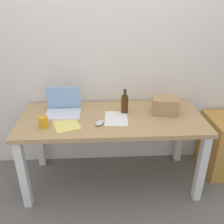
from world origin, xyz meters
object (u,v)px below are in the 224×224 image
object	(u,v)px
desk	(112,126)
beer_bottle	(125,104)
coffee_mug	(44,122)
cardboard_box	(165,105)
laptop_left	(63,108)
filing_cabinet	(224,145)
computer_mouse	(100,123)

from	to	relation	value
desk	beer_bottle	size ratio (longest dim) A/B	7.24
desk	coffee_mug	bearing A→B (deg)	-164.98
beer_bottle	cardboard_box	xyz separation A→B (m)	(0.39, -0.03, -0.02)
laptop_left	beer_bottle	bearing A→B (deg)	-1.29
beer_bottle	coffee_mug	world-z (taller)	beer_bottle
desk	coffee_mug	world-z (taller)	coffee_mug
desk	beer_bottle	bearing A→B (deg)	34.96
cardboard_box	filing_cabinet	bearing A→B (deg)	4.27
laptop_left	computer_mouse	bearing A→B (deg)	-35.27
desk	filing_cabinet	distance (m)	1.27
beer_bottle	coffee_mug	xyz separation A→B (m)	(-0.72, -0.25, -0.05)
beer_bottle	computer_mouse	size ratio (longest dim) A/B	2.37
desk	filing_cabinet	size ratio (longest dim) A/B	2.71
laptop_left	cardboard_box	xyz separation A→B (m)	(0.98, -0.04, 0.03)
computer_mouse	coffee_mug	world-z (taller)	coffee_mug
laptop_left	computer_mouse	world-z (taller)	laptop_left
beer_bottle	cardboard_box	distance (m)	0.39
cardboard_box	filing_cabinet	distance (m)	0.88
coffee_mug	cardboard_box	bearing A→B (deg)	11.29
desk	computer_mouse	distance (m)	0.22
beer_bottle	filing_cabinet	distance (m)	1.22
desk	computer_mouse	bearing A→B (deg)	-128.47
beer_bottle	cardboard_box	size ratio (longest dim) A/B	0.99
desk	computer_mouse	size ratio (longest dim) A/B	17.13
coffee_mug	beer_bottle	bearing A→B (deg)	18.96
desk	cardboard_box	world-z (taller)	cardboard_box
computer_mouse	laptop_left	bearing A→B (deg)	176.52
desk	filing_cabinet	bearing A→B (deg)	5.36
cardboard_box	coffee_mug	bearing A→B (deg)	-168.71
desk	cardboard_box	bearing A→B (deg)	6.85
coffee_mug	filing_cabinet	world-z (taller)	coffee_mug
computer_mouse	filing_cabinet	bearing A→B (deg)	42.75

